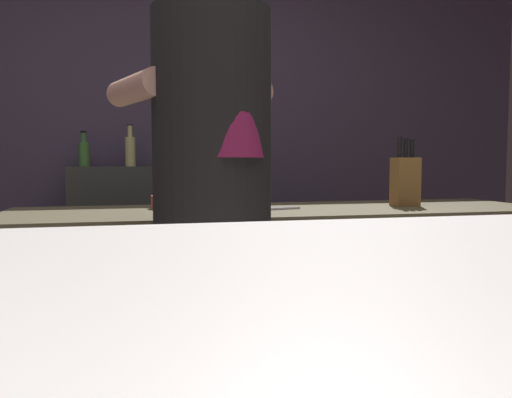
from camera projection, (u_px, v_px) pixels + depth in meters
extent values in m
cube|color=#4B4057|center=(168.00, 122.00, 3.39)|extent=(5.20, 0.10, 2.70)
cube|color=#4D4730|center=(284.00, 321.00, 2.03)|extent=(2.10, 0.60, 0.90)
cube|color=#373C36|center=(149.00, 252.00, 3.15)|extent=(0.91, 0.36, 1.06)
cube|color=#252F3F|center=(215.00, 374.00, 1.51)|extent=(0.28, 0.20, 0.91)
cylinder|color=black|center=(213.00, 118.00, 1.46)|extent=(0.34, 0.34, 0.60)
cone|color=#8C1E4C|center=(230.00, 60.00, 1.37)|extent=(0.18, 0.18, 0.52)
cylinder|color=#D99F85|center=(136.00, 88.00, 1.49)|extent=(0.18, 0.33, 0.08)
cylinder|color=#D99F85|center=(236.00, 96.00, 1.68)|extent=(0.18, 0.33, 0.08)
cube|color=olive|center=(405.00, 182.00, 2.10)|extent=(0.10, 0.08, 0.20)
cylinder|color=black|center=(400.00, 147.00, 2.09)|extent=(0.02, 0.02, 0.08)
cylinder|color=black|center=(406.00, 148.00, 2.09)|extent=(0.02, 0.02, 0.08)
cylinder|color=black|center=(412.00, 149.00, 2.10)|extent=(0.02, 0.02, 0.07)
cylinder|color=#CD483B|center=(175.00, 202.00, 2.02)|extent=(0.18, 0.18, 0.05)
cube|color=silver|center=(271.00, 209.00, 1.93)|extent=(0.24, 0.09, 0.01)
cylinder|color=black|center=(162.00, 157.00, 3.03)|extent=(0.06, 0.06, 0.12)
cylinder|color=black|center=(161.00, 143.00, 3.03)|extent=(0.03, 0.03, 0.05)
cylinder|color=red|center=(161.00, 138.00, 3.03)|extent=(0.03, 0.03, 0.01)
cylinder|color=#45823A|center=(84.00, 154.00, 3.08)|extent=(0.07, 0.07, 0.15)
cylinder|color=#45823A|center=(83.00, 138.00, 3.07)|extent=(0.03, 0.03, 0.06)
cylinder|color=black|center=(83.00, 132.00, 3.07)|extent=(0.03, 0.03, 0.01)
cylinder|color=black|center=(199.00, 154.00, 3.18)|extent=(0.07, 0.07, 0.15)
cylinder|color=black|center=(199.00, 138.00, 3.17)|extent=(0.03, 0.03, 0.06)
cylinder|color=red|center=(199.00, 132.00, 3.17)|extent=(0.04, 0.04, 0.01)
cylinder|color=#D2CE7D|center=(130.00, 152.00, 3.12)|extent=(0.06, 0.06, 0.18)
cylinder|color=#D2CE7D|center=(130.00, 131.00, 3.11)|extent=(0.03, 0.03, 0.07)
cylinder|color=#333333|center=(130.00, 125.00, 3.11)|extent=(0.03, 0.03, 0.01)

